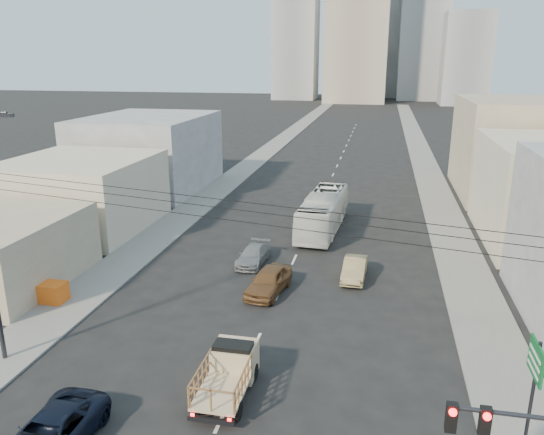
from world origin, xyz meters
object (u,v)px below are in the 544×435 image
(crate_stack, at_px, (50,292))
(navy_pickup, at_px, (50,435))
(sedan_brown, at_px, (269,281))
(green_sign, at_px, (534,375))
(sedan_tan, at_px, (355,269))
(flatbed_pickup, at_px, (228,370))
(city_bus, at_px, (323,212))
(sedan_grey, at_px, (253,255))

(crate_stack, bearing_deg, navy_pickup, -56.51)
(sedan_brown, height_order, green_sign, green_sign)
(sedan_brown, distance_m, green_sign, 17.49)
(sedan_tan, distance_m, crate_stack, 18.93)
(flatbed_pickup, xyz_separation_m, green_sign, (11.37, -2.15, 2.65))
(navy_pickup, height_order, crate_stack, navy_pickup)
(city_bus, height_order, sedan_grey, city_bus)
(sedan_tan, bearing_deg, city_bus, 110.10)
(navy_pickup, xyz_separation_m, green_sign, (16.74, 2.65, 3.02))
(green_sign, height_order, crate_stack, green_sign)
(sedan_tan, bearing_deg, green_sign, -64.75)
(city_bus, xyz_separation_m, sedan_brown, (-1.86, -13.35, -0.81))
(navy_pickup, xyz_separation_m, sedan_grey, (2.86, 19.81, -0.10))
(city_bus, relative_size, sedan_grey, 2.69)
(city_bus, bearing_deg, crate_stack, -125.79)
(flatbed_pickup, xyz_separation_m, city_bus, (1.44, 23.78, 0.51))
(sedan_brown, relative_size, green_sign, 0.92)
(flatbed_pickup, bearing_deg, navy_pickup, -138.25)
(city_bus, distance_m, sedan_grey, 9.67)
(sedan_grey, bearing_deg, navy_pickup, -95.15)
(navy_pickup, relative_size, sedan_brown, 1.12)
(sedan_brown, xyz_separation_m, sedan_grey, (-2.10, 4.58, -0.17))
(flatbed_pickup, xyz_separation_m, sedan_brown, (-0.42, 10.43, -0.31))
(sedan_grey, height_order, green_sign, green_sign)
(flatbed_pickup, xyz_separation_m, navy_pickup, (-5.38, -4.80, -0.38))
(flatbed_pickup, bearing_deg, sedan_brown, 92.29)
(green_sign, bearing_deg, city_bus, 110.95)
(city_bus, distance_m, crate_stack, 22.47)
(city_bus, distance_m, sedan_brown, 13.50)
(sedan_grey, distance_m, green_sign, 22.30)
(green_sign, bearing_deg, navy_pickup, -171.00)
(flatbed_pickup, distance_m, green_sign, 11.87)
(flatbed_pickup, height_order, navy_pickup, flatbed_pickup)
(navy_pickup, distance_m, city_bus, 29.39)
(flatbed_pickup, height_order, crate_stack, flatbed_pickup)
(flatbed_pickup, relative_size, city_bus, 0.38)
(flatbed_pickup, height_order, sedan_grey, flatbed_pickup)
(flatbed_pickup, distance_m, sedan_brown, 10.44)
(city_bus, relative_size, crate_stack, 6.38)
(flatbed_pickup, xyz_separation_m, crate_stack, (-12.80, 6.42, -0.40))
(crate_stack, bearing_deg, flatbed_pickup, -26.63)
(flatbed_pickup, bearing_deg, crate_stack, 153.37)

